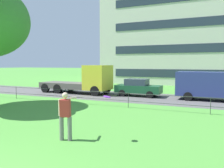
{
  "coord_description": "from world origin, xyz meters",
  "views": [
    {
      "loc": [
        5.14,
        -2.84,
        2.84
      ],
      "look_at": [
        0.42,
        7.63,
        1.85
      ],
      "focal_mm": 36.92,
      "sensor_mm": 36.0,
      "label": 1
    }
  ],
  "objects_px": {
    "car_dark_green_right": "(138,87)",
    "person_thrower": "(66,114)",
    "frisbee": "(107,97)",
    "panel_van_left": "(210,84)",
    "flatbed_truck_far_left": "(85,81)",
    "apartment_building_background": "(220,27)"
  },
  "relations": [
    {
      "from": "car_dark_green_right",
      "to": "person_thrower",
      "type": "bearing_deg",
      "value": -84.44
    },
    {
      "from": "frisbee",
      "to": "panel_van_left",
      "type": "relative_size",
      "value": 0.06
    },
    {
      "from": "car_dark_green_right",
      "to": "panel_van_left",
      "type": "relative_size",
      "value": 0.79
    },
    {
      "from": "flatbed_truck_far_left",
      "to": "car_dark_green_right",
      "type": "bearing_deg",
      "value": 4.15
    },
    {
      "from": "person_thrower",
      "to": "apartment_building_background",
      "type": "relative_size",
      "value": 0.06
    },
    {
      "from": "flatbed_truck_far_left",
      "to": "panel_van_left",
      "type": "xyz_separation_m",
      "value": [
        11.18,
        0.37,
        0.05
      ]
    },
    {
      "from": "car_dark_green_right",
      "to": "apartment_building_background",
      "type": "distance_m",
      "value": 20.83
    },
    {
      "from": "panel_van_left",
      "to": "apartment_building_background",
      "type": "relative_size",
      "value": 0.15
    },
    {
      "from": "flatbed_truck_far_left",
      "to": "car_dark_green_right",
      "type": "relative_size",
      "value": 1.84
    },
    {
      "from": "person_thrower",
      "to": "flatbed_truck_far_left",
      "type": "xyz_separation_m",
      "value": [
        -6.5,
        12.18,
        0.24
      ]
    },
    {
      "from": "apartment_building_background",
      "to": "panel_van_left",
      "type": "bearing_deg",
      "value": -92.08
    },
    {
      "from": "person_thrower",
      "to": "car_dark_green_right",
      "type": "height_order",
      "value": "person_thrower"
    },
    {
      "from": "apartment_building_background",
      "to": "flatbed_truck_far_left",
      "type": "bearing_deg",
      "value": -122.4
    },
    {
      "from": "car_dark_green_right",
      "to": "apartment_building_background",
      "type": "xyz_separation_m",
      "value": [
        6.57,
        18.29,
        7.51
      ]
    },
    {
      "from": "flatbed_truck_far_left",
      "to": "person_thrower",
      "type": "bearing_deg",
      "value": -61.9
    },
    {
      "from": "panel_van_left",
      "to": "apartment_building_background",
      "type": "height_order",
      "value": "apartment_building_background"
    },
    {
      "from": "person_thrower",
      "to": "panel_van_left",
      "type": "height_order",
      "value": "panel_van_left"
    },
    {
      "from": "flatbed_truck_far_left",
      "to": "panel_van_left",
      "type": "relative_size",
      "value": 1.46
    },
    {
      "from": "frisbee",
      "to": "person_thrower",
      "type": "bearing_deg",
      "value": -157.79
    },
    {
      "from": "person_thrower",
      "to": "flatbed_truck_far_left",
      "type": "height_order",
      "value": "flatbed_truck_far_left"
    },
    {
      "from": "frisbee",
      "to": "car_dark_green_right",
      "type": "height_order",
      "value": "frisbee"
    },
    {
      "from": "person_thrower",
      "to": "flatbed_truck_far_left",
      "type": "bearing_deg",
      "value": 118.1
    }
  ]
}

